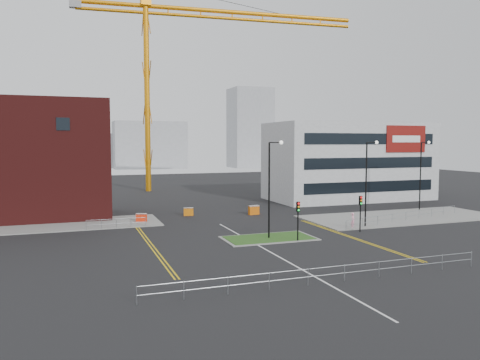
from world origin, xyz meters
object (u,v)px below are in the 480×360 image
Objects in this scene: traffic_light_island at (298,214)px; pedestrian at (353,221)px; tower_crane at (179,50)px; streetlamp_island at (271,181)px.

traffic_light_island reaches higher than pedestrian.
tower_crane is at bearing 90.20° from traffic_light_island.
streetlamp_island is at bearing 145.09° from pedestrian.
traffic_light_island is at bearing -89.80° from tower_crane.
streetlamp_island is 11.13m from pedestrian.
streetlamp_island is at bearing -91.99° from tower_crane.
pedestrian is (8.24, 3.65, -1.71)m from traffic_light_island.
tower_crane is at bearing 56.48° from pedestrian.
tower_crane reaches higher than pedestrian.
streetlamp_island is (-1.61, -46.49, -20.44)m from tower_crane.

